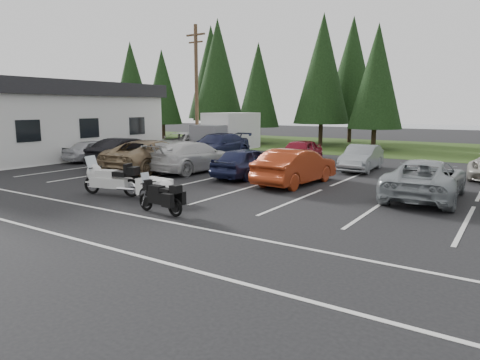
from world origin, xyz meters
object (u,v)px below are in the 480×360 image
object	(u,v)px
car_near_3	(194,157)
car_near_5	(296,167)
car_near_1	(128,152)
car_far_2	(299,152)
adventure_motorcycle	(160,194)
car_far_3	(362,158)
car_near_4	(247,162)
cargo_trailer	(154,189)
car_near_6	(425,179)
car_near_0	(96,150)
car_near_2	(154,155)
utility_pole	(196,87)
car_far_0	(180,144)
car_far_1	(217,146)
box_truck	(224,133)
touring_motorcycle	(111,176)
building	(28,120)

from	to	relation	value
car_near_3	car_near_5	xyz separation A→B (m)	(6.01, -0.52, -0.01)
car_near_1	car_far_2	bearing A→B (deg)	-148.68
adventure_motorcycle	car_far_3	bearing A→B (deg)	83.06
car_near_4	car_far_3	xyz separation A→B (m)	(3.84, 5.16, -0.05)
car_near_4	cargo_trailer	size ratio (longest dim) A/B	2.52
car_near_6	car_near_3	bearing A→B (deg)	-4.83
car_near_0	car_near_1	world-z (taller)	car_near_1
car_near_0	car_near_4	distance (m)	11.04
car_near_1	car_near_3	size ratio (longest dim) A/B	0.90
car_near_1	car_near_3	bearing A→B (deg)	-178.98
car_near_2	car_near_1	bearing A→B (deg)	-15.12
utility_pole	car_far_0	world-z (taller)	utility_pole
adventure_motorcycle	car_far_2	bearing A→B (deg)	99.44
car_near_0	car_near_2	bearing A→B (deg)	174.45
car_near_0	car_far_0	world-z (taller)	car_far_0
car_near_4	car_far_3	world-z (taller)	car_near_4
car_near_4	car_far_2	distance (m)	5.33
car_far_1	car_near_5	bearing A→B (deg)	-35.30
box_truck	car_near_6	bearing A→B (deg)	-29.61
car_near_1	car_far_2	size ratio (longest dim) A/B	1.12
cargo_trailer	car_far_3	bearing A→B (deg)	76.30
utility_pole	cargo_trailer	bearing A→B (deg)	-56.51
car_near_2	car_near_3	world-z (taller)	car_near_2
box_truck	car_far_3	xyz separation A→B (m)	(10.83, -2.79, -0.78)
car_near_4	car_far_2	world-z (taller)	car_far_2
touring_motorcycle	car_near_5	bearing A→B (deg)	38.20
box_truck	car_near_0	bearing A→B (deg)	-117.31
box_truck	car_near_4	size ratio (longest dim) A/B	1.33
car_far_1	car_near_3	bearing A→B (deg)	-66.86
utility_pole	car_far_1	world-z (taller)	utility_pole
car_near_0	car_near_6	distance (m)	19.02
car_far_2	cargo_trailer	distance (m)	11.38
car_near_0	car_far_2	world-z (taller)	car_far_2
car_near_1	car_near_5	distance (m)	10.44
box_truck	car_near_2	xyz separation A→B (m)	(1.72, -8.74, -0.64)
car_far_0	cargo_trailer	bearing A→B (deg)	-55.67
car_near_2	car_near_5	size ratio (longest dim) A/B	1.25
car_near_2	car_far_3	world-z (taller)	car_near_2
car_near_1	cargo_trailer	xyz separation A→B (m)	(7.61, -5.68, -0.41)
car_far_3	touring_motorcycle	bearing A→B (deg)	-119.64
building	car_near_1	xyz separation A→B (m)	(9.32, 0.18, -1.65)
utility_pole	box_truck	distance (m)	3.85
car_near_1	utility_pole	bearing A→B (deg)	-85.04
building	car_near_4	distance (m)	17.08
car_far_1	car_far_2	size ratio (longest dim) A/B	1.30
car_near_4	cargo_trailer	bearing A→B (deg)	88.91
cargo_trailer	car_far_2	bearing A→B (deg)	94.23
cargo_trailer	adventure_motorcycle	bearing A→B (deg)	-35.53
utility_pole	car_near_2	size ratio (longest dim) A/B	1.54
car_near_0	car_near_5	xyz separation A→B (m)	(13.81, -0.56, 0.09)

